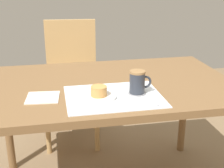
{
  "coord_description": "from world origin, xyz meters",
  "views": [
    {
      "loc": [
        -0.29,
        -1.53,
        1.27
      ],
      "look_at": [
        -0.02,
        -0.16,
        0.76
      ],
      "focal_mm": 50.0,
      "sensor_mm": 36.0,
      "label": 1
    }
  ],
  "objects_px": {
    "dining_table": "(110,95)",
    "coffee_mug": "(138,82)",
    "wooden_chair": "(72,77)",
    "pastry_plate": "(99,97)",
    "pastry": "(99,91)"
  },
  "relations": [
    {
      "from": "dining_table",
      "to": "coffee_mug",
      "type": "distance_m",
      "value": 0.25
    },
    {
      "from": "dining_table",
      "to": "wooden_chair",
      "type": "bearing_deg",
      "value": 101.88
    },
    {
      "from": "wooden_chair",
      "to": "dining_table",
      "type": "bearing_deg",
      "value": 107.42
    },
    {
      "from": "dining_table",
      "to": "wooden_chair",
      "type": "height_order",
      "value": "wooden_chair"
    },
    {
      "from": "dining_table",
      "to": "coffee_mug",
      "type": "height_order",
      "value": "coffee_mug"
    },
    {
      "from": "pastry_plate",
      "to": "coffee_mug",
      "type": "bearing_deg",
      "value": 5.98
    },
    {
      "from": "dining_table",
      "to": "pastry",
      "type": "xyz_separation_m",
      "value": [
        -0.09,
        -0.21,
        0.11
      ]
    },
    {
      "from": "wooden_chair",
      "to": "coffee_mug",
      "type": "relative_size",
      "value": 8.41
    },
    {
      "from": "wooden_chair",
      "to": "pastry_plate",
      "type": "distance_m",
      "value": 0.98
    },
    {
      "from": "pastry",
      "to": "coffee_mug",
      "type": "relative_size",
      "value": 0.68
    },
    {
      "from": "dining_table",
      "to": "pastry_plate",
      "type": "relative_size",
      "value": 8.14
    },
    {
      "from": "wooden_chair",
      "to": "coffee_mug",
      "type": "xyz_separation_m",
      "value": [
        0.25,
        -0.94,
        0.27
      ]
    },
    {
      "from": "dining_table",
      "to": "coffee_mug",
      "type": "xyz_separation_m",
      "value": [
        0.1,
        -0.19,
        0.13
      ]
    },
    {
      "from": "dining_table",
      "to": "pastry",
      "type": "bearing_deg",
      "value": -113.86
    },
    {
      "from": "pastry",
      "to": "dining_table",
      "type": "bearing_deg",
      "value": 66.14
    }
  ]
}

